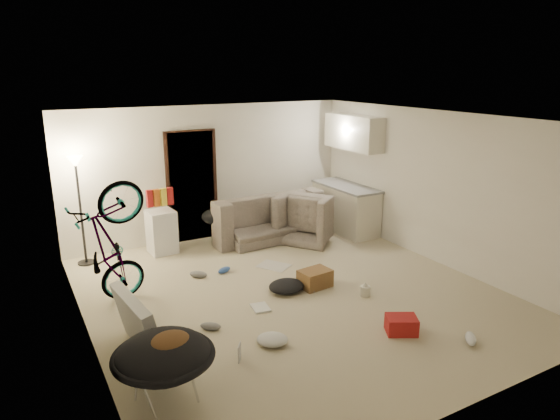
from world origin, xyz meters
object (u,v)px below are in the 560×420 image
sofa (264,220)px  mini_fridge (162,232)px  bicycle (112,273)px  drink_case_b (401,325)px  armchair (310,221)px  tv_box (138,324)px  kitchen_counter (345,209)px  saucer_chair (164,364)px  floor_lamp (78,187)px  drink_case_a (315,278)px  juicer (365,290)px

sofa → mini_fridge: (-1.96, 0.10, 0.06)m
bicycle → drink_case_b: size_ratio=4.85×
armchair → tv_box: size_ratio=0.95×
kitchen_counter → mini_fridge: (-3.56, 0.55, -0.06)m
saucer_chair → tv_box: size_ratio=0.93×
floor_lamp → tv_box: (0.10, -3.14, -0.96)m
sofa → drink_case_a: sofa is taller
bicycle → drink_case_a: size_ratio=3.90×
sofa → mini_fridge: bearing=-5.3°
drink_case_b → armchair: bearing=103.8°
drink_case_a → juicer: (0.46, -0.61, -0.05)m
sofa → kitchen_counter: bearing=162.0°
kitchen_counter → armchair: size_ratio=1.48×
saucer_chair → mini_fridge: bearing=73.9°
sofa → juicer: bearing=88.7°
saucer_chair → drink_case_b: (2.91, -0.12, -0.31)m
sofa → drink_case_a: size_ratio=4.81×
saucer_chair → bicycle: bearing=90.0°
drink_case_b → drink_case_a: bearing=125.3°
drink_case_a → drink_case_b: bearing=-89.7°
kitchen_counter → juicer: size_ratio=7.24×
drink_case_a → juicer: size_ratio=2.21×
juicer → armchair: bearing=74.9°
saucer_chair → juicer: saucer_chair is taller
tv_box → drink_case_a: 2.78m
mini_fridge → drink_case_a: bearing=-62.1°
saucer_chair → drink_case_a: (2.72, 1.53, -0.28)m
floor_lamp → saucer_chair: bearing=-88.6°
sofa → saucer_chair: saucer_chair is taller
kitchen_counter → bicycle: bicycle is taller
floor_lamp → saucer_chair: (0.10, -4.16, -0.89)m
armchair → bicycle: 4.02m
kitchen_counter → armchair: kitchen_counter is taller
saucer_chair → tv_box: bearing=90.0°
mini_fridge → tv_box: bearing=-114.7°
sofa → tv_box: size_ratio=2.07×
sofa → drink_case_b: (-0.21, -4.08, -0.22)m
bicycle → mini_fridge: size_ratio=2.35×
kitchen_counter → juicer: bearing=-120.9°
armchair → drink_case_a: (-1.14, -1.92, -0.20)m
mini_fridge → drink_case_b: size_ratio=2.06×
bicycle → tv_box: bearing=173.2°
tv_box → drink_case_b: (2.91, -1.14, -0.24)m
bicycle → mini_fridge: (1.17, 1.68, -0.09)m
kitchen_counter → saucer_chair: 5.89m
floor_lamp → sofa: 3.38m
mini_fridge → kitchen_counter: bearing=-12.5°
saucer_chair → drink_case_b: saucer_chair is taller
sofa → drink_case_b: 4.09m
armchair → drink_case_b: bearing=129.1°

